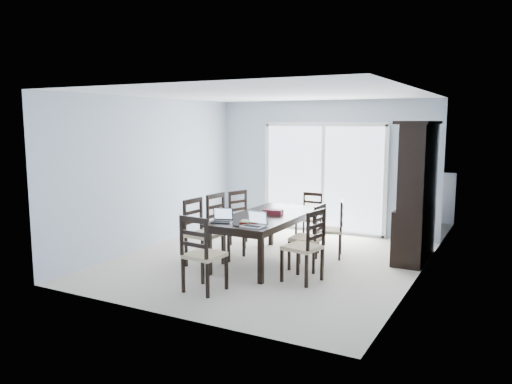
# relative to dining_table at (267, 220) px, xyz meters

# --- Properties ---
(floor) EXTENTS (5.00, 5.00, 0.00)m
(floor) POSITION_rel_dining_table_xyz_m (0.00, 0.00, -0.67)
(floor) COLOR beige
(floor) RESTS_ON ground
(ceiling) EXTENTS (5.00, 5.00, 0.00)m
(ceiling) POSITION_rel_dining_table_xyz_m (0.00, 0.00, 1.93)
(ceiling) COLOR white
(ceiling) RESTS_ON back_wall
(back_wall) EXTENTS (4.50, 0.02, 2.60)m
(back_wall) POSITION_rel_dining_table_xyz_m (0.00, 2.50, 0.63)
(back_wall) COLOR #AAB8CB
(back_wall) RESTS_ON floor
(wall_left) EXTENTS (0.02, 5.00, 2.60)m
(wall_left) POSITION_rel_dining_table_xyz_m (-2.25, 0.00, 0.63)
(wall_left) COLOR #AAB8CB
(wall_left) RESTS_ON floor
(wall_right) EXTENTS (0.02, 5.00, 2.60)m
(wall_right) POSITION_rel_dining_table_xyz_m (2.25, 0.00, 0.63)
(wall_right) COLOR #AAB8CB
(wall_right) RESTS_ON floor
(balcony) EXTENTS (4.50, 2.00, 0.10)m
(balcony) POSITION_rel_dining_table_xyz_m (0.00, 3.50, -0.72)
(balcony) COLOR gray
(balcony) RESTS_ON ground
(railing) EXTENTS (4.50, 0.06, 1.10)m
(railing) POSITION_rel_dining_table_xyz_m (0.00, 4.50, -0.12)
(railing) COLOR #99999E
(railing) RESTS_ON balcony
(dining_table) EXTENTS (1.00, 2.20, 0.75)m
(dining_table) POSITION_rel_dining_table_xyz_m (0.00, 0.00, 0.00)
(dining_table) COLOR black
(dining_table) RESTS_ON floor
(china_hutch) EXTENTS (0.50, 1.38, 2.20)m
(china_hutch) POSITION_rel_dining_table_xyz_m (2.02, 1.25, 0.40)
(china_hutch) COLOR black
(china_hutch) RESTS_ON floor
(sliding_door) EXTENTS (2.52, 0.05, 2.18)m
(sliding_door) POSITION_rel_dining_table_xyz_m (0.00, 2.48, 0.41)
(sliding_door) COLOR silver
(sliding_door) RESTS_ON floor
(chair_left_near) EXTENTS (0.48, 0.47, 1.18)m
(chair_left_near) POSITION_rel_dining_table_xyz_m (-0.85, -0.62, -0.05)
(chair_left_near) COLOR black
(chair_left_near) RESTS_ON floor
(chair_left_mid) EXTENTS (0.51, 0.49, 1.19)m
(chair_left_mid) POSITION_rel_dining_table_xyz_m (-0.79, -0.07, -0.04)
(chair_left_mid) COLOR black
(chair_left_mid) RESTS_ON floor
(chair_left_far) EXTENTS (0.54, 0.53, 1.11)m
(chair_left_far) POSITION_rel_dining_table_xyz_m (-0.90, 0.80, -0.09)
(chair_left_far) COLOR black
(chair_left_far) RESTS_ON floor
(chair_right_near) EXTENTS (0.53, 0.51, 1.18)m
(chair_right_near) POSITION_rel_dining_table_xyz_m (0.97, -0.65, -0.05)
(chair_right_near) COLOR black
(chair_right_near) RESTS_ON floor
(chair_right_mid) EXTENTS (0.44, 0.43, 1.14)m
(chair_right_mid) POSITION_rel_dining_table_xyz_m (0.79, -0.05, -0.07)
(chair_right_mid) COLOR black
(chair_right_mid) RESTS_ON floor
(chair_right_far) EXTENTS (0.52, 0.51, 1.09)m
(chair_right_far) POSITION_rel_dining_table_xyz_m (0.85, 0.76, -0.10)
(chair_right_far) COLOR black
(chair_right_far) RESTS_ON floor
(chair_end_near) EXTENTS (0.48, 0.49, 1.17)m
(chair_end_near) POSITION_rel_dining_table_xyz_m (-0.09, -1.70, -0.05)
(chair_end_near) COLOR black
(chair_end_near) RESTS_ON floor
(chair_end_far) EXTENTS (0.39, 0.40, 1.02)m
(chair_end_far) POSITION_rel_dining_table_xyz_m (0.06, 1.68, -0.13)
(chair_end_far) COLOR black
(chair_end_far) RESTS_ON floor
(laptop_dark) EXTENTS (0.34, 0.29, 0.20)m
(laptop_dark) POSITION_rel_dining_table_xyz_m (-0.31, -0.83, 0.13)
(laptop_dark) COLOR black
(laptop_dark) RESTS_ON dining_table
(laptop_silver) EXTENTS (0.32, 0.23, 0.21)m
(laptop_silver) POSITION_rel_dining_table_xyz_m (0.25, -0.90, 0.13)
(laptop_silver) COLOR silver
(laptop_silver) RESTS_ON dining_table
(book_stack) EXTENTS (0.30, 0.26, 0.04)m
(book_stack) POSITION_rel_dining_table_xyz_m (0.09, -0.71, 0.10)
(book_stack) COLOR maroon
(book_stack) RESTS_ON dining_table
(cell_phone) EXTENTS (0.11, 0.08, 0.01)m
(cell_phone) POSITION_rel_dining_table_xyz_m (0.02, -0.96, 0.08)
(cell_phone) COLOR black
(cell_phone) RESTS_ON dining_table
(game_box) EXTENTS (0.32, 0.19, 0.07)m
(game_box) POSITION_rel_dining_table_xyz_m (0.07, 0.09, 0.11)
(game_box) COLOR #54101A
(game_box) RESTS_ON dining_table
(hot_tub) EXTENTS (2.02, 1.82, 1.01)m
(hot_tub) POSITION_rel_dining_table_xyz_m (-0.39, 3.64, -0.17)
(hot_tub) COLOR brown
(hot_tub) RESTS_ON balcony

